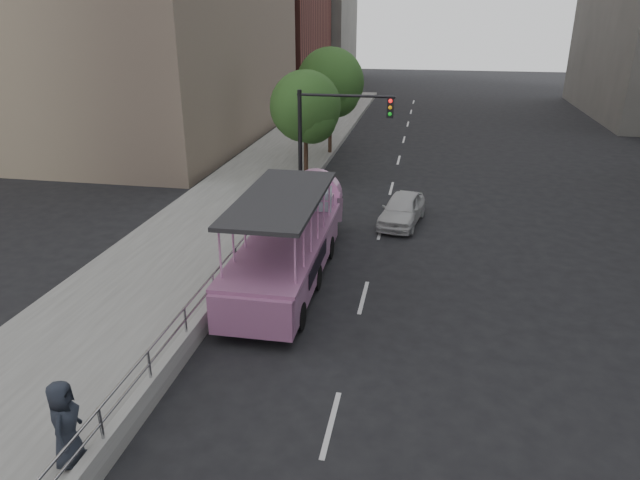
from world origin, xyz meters
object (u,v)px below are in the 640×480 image
(parking_sign, at_px, (256,216))
(street_tree_near, at_px, (307,109))
(traffic_signal, at_px, (327,130))
(street_tree_far, at_px, (332,85))
(pedestrian_far, at_px, (65,424))
(car, at_px, (402,209))
(duck_boat, at_px, (292,241))

(parking_sign, relative_size, street_tree_near, 0.49)
(traffic_signal, xyz_separation_m, street_tree_far, (-1.40, 9.43, 0.81))
(pedestrian_far, xyz_separation_m, street_tree_far, (0.53, 26.26, 3.11))
(traffic_signal, bearing_deg, parking_sign, -101.14)
(traffic_signal, distance_m, street_tree_far, 9.57)
(traffic_signal, relative_size, street_tree_far, 0.81)
(car, bearing_deg, parking_sign, -124.53)
(car, xyz_separation_m, pedestrian_far, (-5.41, -15.29, 0.56))
(duck_boat, xyz_separation_m, parking_sign, (-1.39, 0.58, 0.59))
(car, xyz_separation_m, street_tree_far, (-4.88, 10.97, 3.67))
(street_tree_near, xyz_separation_m, street_tree_far, (0.20, 6.00, 0.49))
(car, height_order, street_tree_near, street_tree_near)
(car, relative_size, street_tree_near, 0.65)
(car, bearing_deg, street_tree_far, 123.03)
(duck_boat, relative_size, pedestrian_far, 5.31)
(parking_sign, distance_m, traffic_signal, 6.91)
(traffic_signal, distance_m, street_tree_near, 3.80)
(parking_sign, bearing_deg, street_tree_far, 90.37)
(parking_sign, xyz_separation_m, traffic_signal, (1.29, 6.57, 1.74))
(street_tree_near, bearing_deg, traffic_signal, -65.02)
(traffic_signal, bearing_deg, street_tree_far, 98.43)
(parking_sign, bearing_deg, car, 46.44)
(street_tree_far, bearing_deg, car, -66.01)
(car, relative_size, street_tree_far, 0.58)
(duck_boat, distance_m, car, 6.57)
(duck_boat, xyz_separation_m, street_tree_far, (-1.49, 16.57, 3.14))
(car, height_order, street_tree_far, street_tree_far)
(duck_boat, distance_m, street_tree_far, 16.93)
(pedestrian_far, relative_size, traffic_signal, 0.34)
(car, relative_size, pedestrian_far, 2.08)
(parking_sign, height_order, street_tree_near, street_tree_near)
(duck_boat, distance_m, street_tree_near, 11.03)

